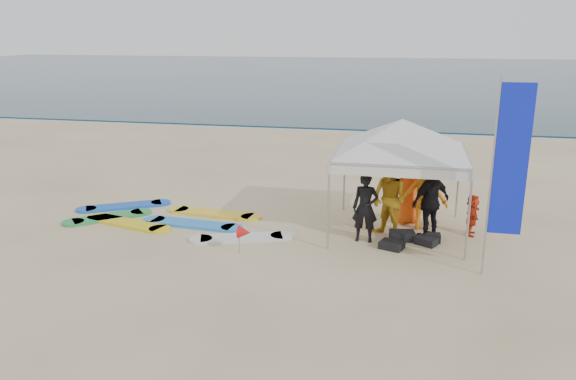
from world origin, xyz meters
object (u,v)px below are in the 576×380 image
(person_orange_b, at_px, (409,191))
(surfboard_spread, at_px, (168,220))
(canopy_tent, at_px, (403,119))
(person_seated, at_px, (472,215))
(person_orange_a, at_px, (424,194))
(feather_flag, at_px, (509,163))
(person_black_a, at_px, (365,208))
(person_yellow, at_px, (389,199))
(person_black_b, at_px, (431,202))
(marker_pennant, at_px, (244,232))

(person_orange_b, xyz_separation_m, surfboard_spread, (-5.99, -1.17, -0.81))
(canopy_tent, bearing_deg, person_orange_b, 71.27)
(person_orange_b, xyz_separation_m, person_seated, (1.48, -0.57, -0.35))
(person_orange_a, distance_m, feather_flag, 3.22)
(person_orange_a, distance_m, surfboard_spread, 6.44)
(person_black_a, height_order, person_orange_a, person_orange_a)
(person_yellow, bearing_deg, person_black_b, 44.42)
(canopy_tent, relative_size, surfboard_spread, 0.71)
(person_orange_a, relative_size, person_black_b, 0.99)
(person_orange_a, height_order, person_black_b, person_black_b)
(person_orange_a, height_order, marker_pennant, person_orange_a)
(person_orange_b, bearing_deg, marker_pennant, 12.13)
(canopy_tent, bearing_deg, person_seated, 5.11)
(person_orange_a, bearing_deg, person_yellow, 48.05)
(person_orange_b, height_order, canopy_tent, canopy_tent)
(person_black_a, xyz_separation_m, person_seated, (2.44, 0.94, -0.31))
(person_yellow, xyz_separation_m, surfboard_spread, (-5.54, -0.02, -0.89))
(person_orange_a, bearing_deg, person_seated, 173.60)
(person_yellow, relative_size, person_black_b, 1.02)
(person_black_b, relative_size, person_orange_b, 1.07)
(person_orange_a, distance_m, person_seated, 1.22)
(person_black_b, xyz_separation_m, person_seated, (0.99, 0.47, -0.41))
(person_black_a, relative_size, marker_pennant, 2.52)
(person_orange_a, height_order, person_orange_b, person_orange_a)
(marker_pennant, bearing_deg, person_orange_a, 33.48)
(person_black_a, bearing_deg, surfboard_spread, 177.64)
(person_orange_a, bearing_deg, canopy_tent, 34.91)
(person_yellow, relative_size, canopy_tent, 0.44)
(person_orange_b, bearing_deg, person_seated, 131.10)
(person_black_a, relative_size, person_orange_b, 0.95)
(person_orange_a, relative_size, feather_flag, 0.46)
(person_black_a, xyz_separation_m, surfboard_spread, (-5.02, 0.35, -0.77))
(person_yellow, bearing_deg, person_black_a, -105.99)
(surfboard_spread, bearing_deg, feather_flag, -12.57)
(person_yellow, bearing_deg, person_seated, 54.86)
(person_yellow, bearing_deg, feather_flag, 0.16)
(person_black_b, relative_size, canopy_tent, 0.43)
(person_black_b, bearing_deg, canopy_tent, -65.05)
(person_seated, relative_size, canopy_tent, 0.24)
(person_orange_b, distance_m, feather_flag, 3.69)
(person_orange_a, xyz_separation_m, person_orange_b, (-0.35, 0.37, -0.05))
(person_seated, bearing_deg, person_orange_a, 87.26)
(person_orange_b, bearing_deg, canopy_tent, 43.51)
(person_black_b, bearing_deg, person_orange_b, -106.63)
(person_yellow, height_order, person_orange_a, person_yellow)
(person_black_a, bearing_deg, person_black_b, 19.51)
(person_yellow, height_order, person_black_b, person_yellow)
(person_yellow, xyz_separation_m, person_black_b, (0.94, 0.10, -0.02))
(person_seated, height_order, surfboard_spread, person_seated)
(surfboard_spread, bearing_deg, marker_pennant, -33.77)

